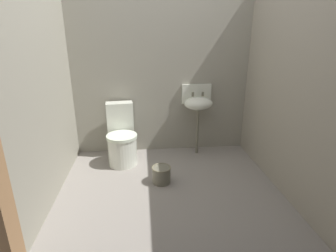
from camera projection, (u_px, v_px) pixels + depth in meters
ground_plane at (171, 199)px, 2.91m from camera, size 2.86×2.89×0.08m
wall_back at (161, 72)px, 3.73m from camera, size 2.86×0.10×2.31m
wall_left at (34, 92)px, 2.49m from camera, size 0.10×2.69×2.31m
wall_right at (294, 87)px, 2.72m from camera, size 0.10×2.69×2.31m
toilet_near_wall at (122, 139)px, 3.58m from camera, size 0.44×0.63×0.78m
sink at (198, 103)px, 3.71m from camera, size 0.42×0.35×0.99m
bucket at (161, 174)px, 3.13m from camera, size 0.23×0.23×0.20m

